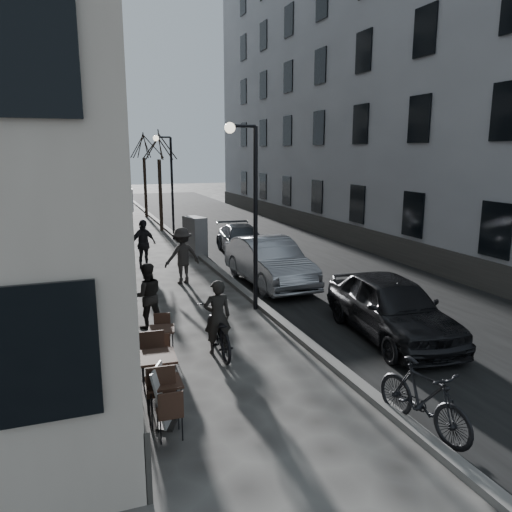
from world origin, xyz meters
TOP-DOWN VIEW (x-y plane):
  - ground at (0.00, 0.00)m, footprint 120.00×120.00m
  - road at (3.85, 16.00)m, footprint 7.30×60.00m
  - kerb at (0.20, 16.00)m, footprint 0.25×60.00m
  - building_left at (-6.00, 16.50)m, footprint 4.00×35.00m
  - building_right at (9.50, 16.50)m, footprint 4.00×35.00m
  - streetlamp_near at (-0.17, 6.00)m, footprint 0.90×0.28m
  - streetlamp_far at (-0.17, 18.00)m, footprint 0.90×0.28m
  - tree_near at (-0.10, 21.00)m, footprint 2.40×2.40m
  - tree_far at (-0.10, 27.00)m, footprint 2.40×2.40m
  - bistro_set_a at (-3.44, 0.94)m, footprint 0.58×1.40m
  - bistro_set_b at (-3.45, 1.67)m, footprint 0.73×1.72m
  - bistro_set_c at (-3.05, 3.51)m, footprint 0.64×1.38m
  - sign_board at (-3.46, 0.86)m, footprint 0.55×0.63m
  - utility_cabinet at (0.10, 13.73)m, footprint 0.88×1.22m
  - bicycle at (-1.84, 3.38)m, footprint 0.72×1.94m
  - cyclist_rider at (-1.84, 3.38)m, footprint 0.61×0.41m
  - pedestrian_near at (-3.05, 5.56)m, footprint 0.83×0.66m
  - pedestrian_mid at (-1.34, 9.47)m, footprint 1.33×0.93m
  - pedestrian_far at (-2.27, 12.11)m, footprint 1.17×0.89m
  - car_near at (2.30, 2.88)m, footprint 2.19×4.56m
  - car_mid at (1.35, 8.37)m, footprint 1.75×4.70m
  - car_far at (2.05, 13.31)m, footprint 2.10×4.36m
  - moped at (0.35, -0.77)m, footprint 0.83×1.95m

SIDE VIEW (x-z plane):
  - ground at x=0.00m, z-range 0.00..0.00m
  - road at x=3.85m, z-range 0.00..0.00m
  - kerb at x=0.20m, z-range 0.00..0.12m
  - sign_board at x=-3.46m, z-range -0.09..0.89m
  - bistro_set_c at x=-3.05m, z-range 0.01..0.80m
  - bistro_set_a at x=-3.44m, z-range 0.01..0.84m
  - bicycle at x=-1.84m, z-range 0.00..1.01m
  - bistro_set_b at x=-3.45m, z-range 0.01..1.02m
  - moped at x=0.35m, z-range 0.00..1.13m
  - car_far at x=2.05m, z-range 0.00..1.22m
  - car_near at x=2.30m, z-range 0.00..1.50m
  - car_mid at x=1.35m, z-range 0.00..1.54m
  - utility_cabinet at x=0.10m, z-range 0.00..1.65m
  - pedestrian_near at x=-3.05m, z-range 0.00..1.66m
  - cyclist_rider at x=-1.84m, z-range 0.00..1.66m
  - pedestrian_far at x=-2.27m, z-range 0.00..1.86m
  - pedestrian_mid at x=-1.34m, z-range 0.00..1.88m
  - streetlamp_near at x=-0.17m, z-range 0.62..5.71m
  - streetlamp_far at x=-0.17m, z-range 0.62..5.71m
  - tree_near at x=-0.10m, z-range 1.81..7.51m
  - tree_far at x=-0.10m, z-range 1.81..7.51m
  - building_left at x=-6.00m, z-range 0.00..16.00m
  - building_right at x=9.50m, z-range 0.00..16.00m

